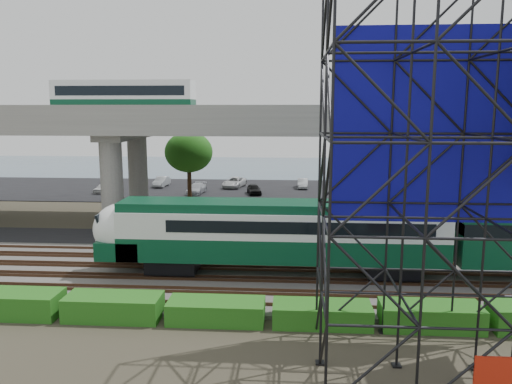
{
  "coord_description": "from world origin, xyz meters",
  "views": [
    {
      "loc": [
        4.45,
        -26.59,
        10.05
      ],
      "look_at": [
        2.18,
        6.0,
        4.55
      ],
      "focal_mm": 35.0,
      "sensor_mm": 36.0,
      "label": 1
    }
  ],
  "objects": [
    {
      "name": "trees",
      "position": [
        -4.67,
        16.17,
        5.57
      ],
      "size": [
        40.94,
        16.94,
        7.69
      ],
      "color": "#382314",
      "rests_on": "ground"
    },
    {
      "name": "suv",
      "position": [
        -3.58,
        11.4,
        0.69
      ],
      "size": [
        4.78,
        3.04,
        1.23
      ],
      "primitive_type": "imported",
      "rotation": [
        0.0,
        0.0,
        1.33
      ],
      "color": "black",
      "rests_on": "service_road"
    },
    {
      "name": "parking_lot",
      "position": [
        0.0,
        34.0,
        0.04
      ],
      "size": [
        90.0,
        18.0,
        0.08
      ],
      "primitive_type": "cube",
      "color": "black",
      "rests_on": "ground"
    },
    {
      "name": "parked_cars",
      "position": [
        2.03,
        33.92,
        0.69
      ],
      "size": [
        38.71,
        9.63,
        1.29
      ],
      "color": "silver",
      "rests_on": "parking_lot"
    },
    {
      "name": "ballast_bed",
      "position": [
        0.0,
        2.0,
        0.1
      ],
      "size": [
        90.0,
        12.0,
        0.2
      ],
      "primitive_type": "cube",
      "color": "slate",
      "rests_on": "ground"
    },
    {
      "name": "service_road",
      "position": [
        0.0,
        10.5,
        0.04
      ],
      "size": [
        90.0,
        5.0,
        0.08
      ],
      "primitive_type": "cube",
      "color": "black",
      "rests_on": "ground"
    },
    {
      "name": "ground",
      "position": [
        0.0,
        0.0,
        0.0
      ],
      "size": [
        140.0,
        140.0,
        0.0
      ],
      "primitive_type": "plane",
      "color": "#474233",
      "rests_on": "ground"
    },
    {
      "name": "rail_tracks",
      "position": [
        0.0,
        2.0,
        0.28
      ],
      "size": [
        90.0,
        9.52,
        0.16
      ],
      "color": "#472D1E",
      "rests_on": "ballast_bed"
    },
    {
      "name": "scaffold_tower",
      "position": [
        10.22,
        -7.98,
        7.47
      ],
      "size": [
        9.36,
        6.36,
        15.0
      ],
      "color": "black",
      "rests_on": "ground"
    },
    {
      "name": "commuter_train",
      "position": [
        6.06,
        2.0,
        2.88
      ],
      "size": [
        29.3,
        3.06,
        4.3
      ],
      "color": "black",
      "rests_on": "rail_tracks"
    },
    {
      "name": "harbor_water",
      "position": [
        0.0,
        56.0,
        0.01
      ],
      "size": [
        140.0,
        40.0,
        0.03
      ],
      "primitive_type": "cube",
      "color": "#405769",
      "rests_on": "ground"
    },
    {
      "name": "overpass",
      "position": [
        -0.72,
        16.0,
        8.21
      ],
      "size": [
        80.0,
        12.0,
        12.4
      ],
      "color": "#9E9B93",
      "rests_on": "ground"
    },
    {
      "name": "hedge_strip",
      "position": [
        1.01,
        -4.3,
        0.56
      ],
      "size": [
        34.6,
        1.8,
        1.2
      ],
      "color": "#195F15",
      "rests_on": "ground"
    }
  ]
}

